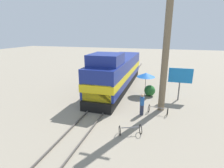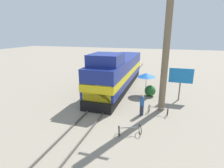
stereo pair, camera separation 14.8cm
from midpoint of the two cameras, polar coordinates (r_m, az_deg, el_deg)
name	(u,v)px [view 2 (the right image)]	position (r m, az deg, el deg)	size (l,w,h in m)	color
ground_plane	(108,99)	(18.39, -0.96, -4.78)	(120.00, 120.00, 0.00)	gray
rail_near	(102,97)	(18.58, -3.07, -4.32)	(0.08, 43.91, 0.15)	#4C4742
rail_far	(115,99)	(18.17, 1.20, -4.80)	(0.08, 43.91, 0.15)	#4C4742
locomotive	(117,73)	(21.05, 1.98, 3.63)	(3.15, 15.20, 4.74)	black
utility_pole	(167,44)	(15.11, 17.68, 12.35)	(1.80, 0.56, 11.49)	#726047
vendor_umbrella	(146,75)	(19.35, 11.39, 2.91)	(1.98, 1.98, 2.46)	#4C4C4C
billboard_sign	(181,77)	(18.62, 21.78, 2.08)	(2.28, 0.12, 3.29)	#595959
shrub_cluster	(150,91)	(19.44, 12.55, -2.14)	(1.18, 1.18, 1.18)	#236028
person_bystander	(142,104)	(14.74, 10.05, -6.35)	(0.34, 0.34, 1.84)	#2D3347
bicycle	(158,110)	(15.46, 15.10, -8.21)	(1.68, 0.90, 0.70)	black
bicycle_spare	(130,130)	(12.25, 6.15, -14.71)	(1.63, 1.20, 0.68)	black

